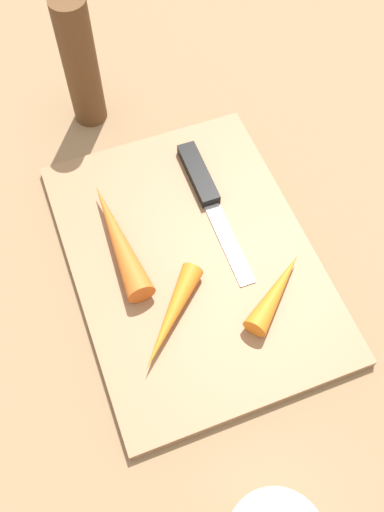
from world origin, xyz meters
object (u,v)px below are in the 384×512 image
(carrot_longest, at_px, (118,237))
(carrot_shortest, at_px, (277,291))
(cutting_board, at_px, (192,259))
(carrot_medium, at_px, (171,317))
(knife, at_px, (202,183))
(pepper_grinder, at_px, (80,64))

(carrot_longest, bearing_deg, carrot_shortest, -133.72)
(cutting_board, height_order, carrot_shortest, carrot_shortest)
(carrot_medium, bearing_deg, cutting_board, -173.23)
(cutting_board, relative_size, carrot_longest, 2.37)
(cutting_board, bearing_deg, carrot_shortest, -139.95)
(knife, relative_size, carrot_longest, 1.32)
(carrot_shortest, height_order, carrot_medium, carrot_shortest)
(cutting_board, height_order, knife, knife)
(knife, distance_m, carrot_longest, 0.12)
(carrot_longest, bearing_deg, carrot_medium, -170.45)
(carrot_shortest, relative_size, pepper_grinder, 0.58)
(carrot_medium, bearing_deg, pepper_grinder, -137.50)
(carrot_medium, bearing_deg, carrot_shortest, 127.12)
(pepper_grinder, bearing_deg, carrot_longest, 173.24)
(carrot_medium, bearing_deg, carrot_longest, -125.23)
(cutting_board, distance_m, knife, 0.10)
(carrot_medium, relative_size, pepper_grinder, 0.70)
(carrot_shortest, distance_m, carrot_longest, 0.18)
(pepper_grinder, bearing_deg, knife, -151.26)
(pepper_grinder, bearing_deg, carrot_medium, 179.62)
(carrot_shortest, relative_size, carrot_longest, 0.66)
(carrot_medium, distance_m, pepper_grinder, 0.33)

